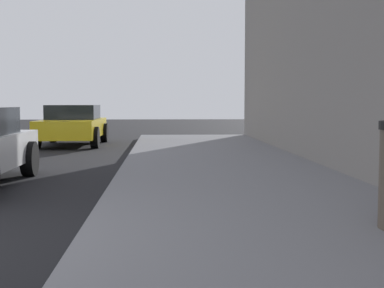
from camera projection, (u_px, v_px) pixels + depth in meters
sidewalk at (301, 247)px, 4.94m from camera, size 4.00×32.00×0.15m
car_yellow at (73, 125)px, 17.74m from camera, size 1.94×4.13×1.27m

